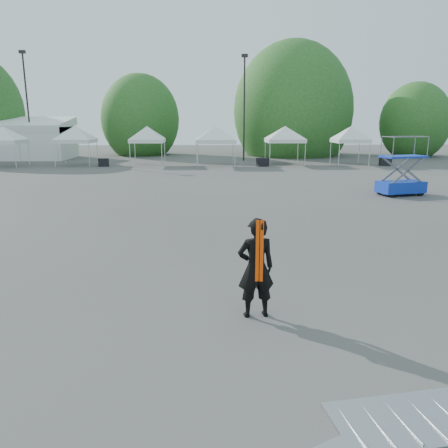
{
  "coord_description": "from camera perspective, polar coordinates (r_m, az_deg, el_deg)",
  "views": [
    {
      "loc": [
        -0.59,
        -10.69,
        3.81
      ],
      "look_at": [
        -0.18,
        -0.15,
        1.3
      ],
      "focal_mm": 35.0,
      "sensor_mm": 36.0,
      "label": 1
    }
  ],
  "objects": [
    {
      "name": "light_pole_west",
      "position": [
        48.0,
        -24.34,
        14.57
      ],
      "size": [
        0.6,
        0.25,
        10.3
      ],
      "color": "black",
      "rests_on": "ground"
    },
    {
      "name": "crate_west",
      "position": [
        38.87,
        -15.47,
        7.76
      ],
      "size": [
        1.01,
        0.89,
        0.66
      ],
      "primitive_type": "cube",
      "rotation": [
        0.0,
        0.0,
        0.31
      ],
      "color": "black",
      "rests_on": "ground"
    },
    {
      "name": "man",
      "position": [
        8.57,
        4.18,
        -5.74
      ],
      "size": [
        0.79,
        0.58,
        2.01
      ],
      "rotation": [
        0.0,
        0.0,
        3.28
      ],
      "color": "black",
      "rests_on": "ground"
    },
    {
      "name": "tent_d",
      "position": [
        39.22,
        -10.02,
        12.07
      ],
      "size": [
        4.08,
        4.08,
        3.88
      ],
      "color": "silver",
      "rests_on": "ground"
    },
    {
      "name": "scissor_lift",
      "position": [
        24.48,
        22.3,
        7.04
      ],
      "size": [
        2.56,
        1.7,
        3.03
      ],
      "rotation": [
        0.0,
        0.0,
        0.24
      ],
      "color": "#0C20A7",
      "rests_on": "ground"
    },
    {
      "name": "tent_e",
      "position": [
        37.88,
        -1.11,
        12.23
      ],
      "size": [
        4.7,
        4.7,
        3.88
      ],
      "color": "silver",
      "rests_on": "ground"
    },
    {
      "name": "barrier_mid",
      "position": [
        6.66,
        23.42,
        -22.36
      ],
      "size": [
        2.23,
        1.34,
        0.07
      ],
      "rotation": [
        0.0,
        0.0,
        0.14
      ],
      "color": "#96999D",
      "rests_on": "ground"
    },
    {
      "name": "tree_mid_e",
      "position": [
        50.62,
        8.96,
        14.38
      ],
      "size": [
        5.12,
        5.12,
        7.79
      ],
      "color": "#382314",
      "rests_on": "ground"
    },
    {
      "name": "tent_c",
      "position": [
        40.39,
        -18.9,
        11.6
      ],
      "size": [
        4.34,
        4.34,
        3.88
      ],
      "color": "silver",
      "rests_on": "ground"
    },
    {
      "name": "crate_mid",
      "position": [
        37.73,
        5.07,
        8.06
      ],
      "size": [
        1.11,
        1.01,
        0.7
      ],
      "primitive_type": "cube",
      "rotation": [
        0.0,
        0.0,
        0.42
      ],
      "color": "black",
      "rests_on": "ground"
    },
    {
      "name": "light_pole_east",
      "position": [
        42.87,
        2.66,
        15.64
      ],
      "size": [
        0.6,
        0.25,
        9.8
      ],
      "color": "black",
      "rests_on": "ground"
    },
    {
      "name": "crate_east",
      "position": [
        40.6,
        20.32,
        7.68
      ],
      "size": [
        1.04,
        0.87,
        0.73
      ],
      "primitive_type": "cube",
      "rotation": [
        0.0,
        0.0,
        -0.16
      ],
      "color": "black",
      "rests_on": "ground"
    },
    {
      "name": "tent_f",
      "position": [
        39.37,
        7.99,
        12.15
      ],
      "size": [
        4.56,
        4.56,
        3.88
      ],
      "color": "silver",
      "rests_on": "ground"
    },
    {
      "name": "tree_mid_w",
      "position": [
        51.23,
        -10.86,
        13.27
      ],
      "size": [
        4.16,
        4.16,
        6.33
      ],
      "color": "#382314",
      "rests_on": "ground"
    },
    {
      "name": "tent_b",
      "position": [
        41.5,
        -26.92,
        10.92
      ],
      "size": [
        4.17,
        4.17,
        3.88
      ],
      "color": "silver",
      "rests_on": "ground"
    },
    {
      "name": "ground",
      "position": [
        11.36,
        0.88,
        -6.21
      ],
      "size": [
        120.0,
        120.0,
        0.0
      ],
      "primitive_type": "plane",
      "color": "#474442",
      "rests_on": "ground"
    },
    {
      "name": "tree_far_e",
      "position": [
        52.77,
        23.65,
        12.08
      ],
      "size": [
        3.84,
        3.84,
        5.84
      ],
      "color": "#382314",
      "rests_on": "ground"
    },
    {
      "name": "tent_g",
      "position": [
        40.06,
        16.25,
        11.78
      ],
      "size": [
        3.97,
        3.97,
        3.88
      ],
      "color": "silver",
      "rests_on": "ground"
    }
  ]
}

